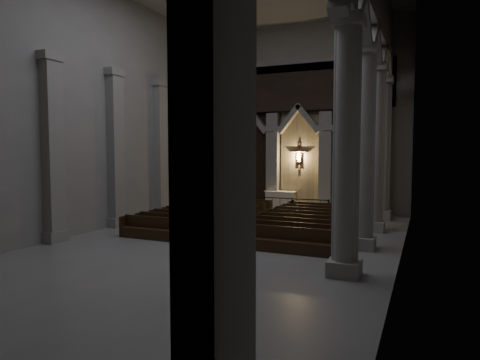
{
  "coord_description": "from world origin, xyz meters",
  "views": [
    {
      "loc": [
        7.79,
        -15.92,
        3.98
      ],
      "look_at": [
        -0.5,
        3.0,
        2.5
      ],
      "focal_mm": 32.0,
      "sensor_mm": 36.0,
      "label": 1
    }
  ],
  "objects_px": {
    "altar": "(280,199)",
    "worshipper": "(293,210)",
    "candle_stand_right": "(340,210)",
    "pews": "(254,223)",
    "altar_rail": "(288,203)",
    "candle_stand_left": "(252,204)"
  },
  "relations": [
    {
      "from": "altar_rail",
      "to": "pews",
      "type": "height_order",
      "value": "altar_rail"
    },
    {
      "from": "candle_stand_right",
      "to": "altar_rail",
      "type": "bearing_deg",
      "value": -172.81
    },
    {
      "from": "altar",
      "to": "candle_stand_left",
      "type": "relative_size",
      "value": 1.44
    },
    {
      "from": "worshipper",
      "to": "altar",
      "type": "bearing_deg",
      "value": 109.08
    },
    {
      "from": "altar",
      "to": "worshipper",
      "type": "bearing_deg",
      "value": -63.7
    },
    {
      "from": "altar_rail",
      "to": "candle_stand_left",
      "type": "relative_size",
      "value": 3.62
    },
    {
      "from": "candle_stand_left",
      "to": "pews",
      "type": "distance_m",
      "value": 6.66
    },
    {
      "from": "candle_stand_right",
      "to": "worshipper",
      "type": "relative_size",
      "value": 1.13
    },
    {
      "from": "altar_rail",
      "to": "candle_stand_right",
      "type": "relative_size",
      "value": 3.77
    },
    {
      "from": "candle_stand_left",
      "to": "worshipper",
      "type": "relative_size",
      "value": 1.18
    },
    {
      "from": "altar",
      "to": "worshipper",
      "type": "xyz_separation_m",
      "value": [
        2.16,
        -4.36,
        -0.07
      ]
    },
    {
      "from": "worshipper",
      "to": "altar_rail",
      "type": "bearing_deg",
      "value": 105.94
    },
    {
      "from": "altar",
      "to": "worshipper",
      "type": "height_order",
      "value": "worshipper"
    },
    {
      "from": "altar",
      "to": "worshipper",
      "type": "distance_m",
      "value": 4.87
    },
    {
      "from": "altar",
      "to": "pews",
      "type": "distance_m",
      "value": 7.7
    },
    {
      "from": "altar_rail",
      "to": "candle_stand_left",
      "type": "xyz_separation_m",
      "value": [
        -2.59,
        0.53,
        -0.28
      ]
    },
    {
      "from": "candle_stand_right",
      "to": "pews",
      "type": "relative_size",
      "value": 0.14
    },
    {
      "from": "altar",
      "to": "pews",
      "type": "bearing_deg",
      "value": -81.42
    },
    {
      "from": "altar",
      "to": "altar_rail",
      "type": "relative_size",
      "value": 0.4
    },
    {
      "from": "candle_stand_right",
      "to": "pews",
      "type": "bearing_deg",
      "value": -117.35
    },
    {
      "from": "candle_stand_left",
      "to": "pews",
      "type": "relative_size",
      "value": 0.14
    },
    {
      "from": "candle_stand_right",
      "to": "worshipper",
      "type": "xyz_separation_m",
      "value": [
        -2.09,
        -2.75,
        0.23
      ]
    }
  ]
}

